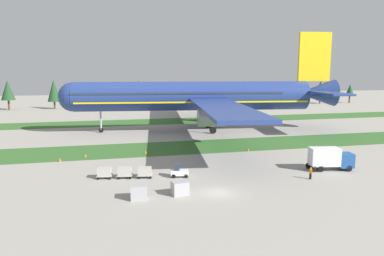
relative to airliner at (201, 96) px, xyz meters
name	(u,v)px	position (x,y,z in m)	size (l,w,h in m)	color
ground_plane	(218,193)	(-10.37, -47.71, -9.02)	(400.00, 400.00, 0.00)	gray
grass_strip_near	(176,148)	(-10.37, -19.07, -9.01)	(320.00, 13.37, 0.01)	#336028
grass_strip_far	(151,122)	(-10.37, 19.66, -9.01)	(320.00, 13.37, 0.01)	#336028
airliner	(201,96)	(0.00, 0.00, 0.00)	(70.58, 87.20, 25.14)	navy
baggage_tug	(179,172)	(-13.83, -39.55, -8.20)	(2.79, 1.74, 1.97)	silver
cargo_dolly_lead	(145,171)	(-18.78, -38.67, -8.10)	(2.43, 1.86, 1.55)	#A3A3A8
cargo_dolly_second	(125,172)	(-21.63, -38.16, -8.10)	(2.43, 1.86, 1.55)	#A3A3A8
cargo_dolly_third	(105,172)	(-24.49, -37.65, -8.10)	(2.43, 1.86, 1.55)	#A3A3A8
catering_truck	(330,158)	(9.94, -41.30, -7.06)	(7.26, 3.54, 3.58)	#1E4C8E
ground_crew_marshaller	(311,173)	(4.38, -45.01, -8.07)	(0.36, 0.55, 1.74)	black
uld_container_0	(139,192)	(-20.49, -47.63, -8.13)	(2.00, 1.60, 1.77)	#A3A3A8
uld_container_1	(180,188)	(-15.30, -47.19, -8.16)	(2.00, 1.60, 1.72)	#A3A3A8
taxiway_marker_0	(85,155)	(-27.80, -23.05, -8.77)	(0.44, 0.44, 0.49)	orange
taxiway_marker_1	(248,150)	(2.79, -25.28, -8.77)	(0.44, 0.44, 0.48)	orange
taxiway_marker_2	(146,152)	(-16.87, -22.73, -8.75)	(0.44, 0.44, 0.54)	orange
taxiway_marker_3	(60,160)	(-31.89, -25.78, -8.69)	(0.44, 0.44, 0.64)	orange
distant_tree_line	(143,91)	(-8.13, 63.97, -2.28)	(203.42, 11.55, 11.72)	#4C3823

